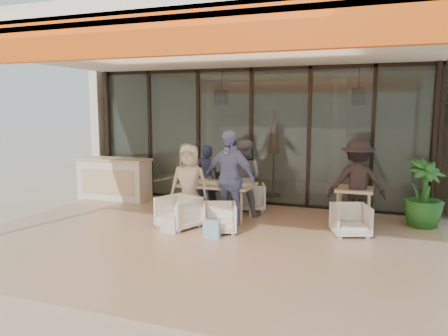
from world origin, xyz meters
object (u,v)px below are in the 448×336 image
object	(u,v)px
diner_cream	(189,184)
side_table	(354,194)
diner_grey	(243,178)
potted_palm	(424,194)
host_counter	(114,178)
chair_near_right	(220,217)
side_chair	(351,219)
diner_periwinkle	(229,179)
chair_far_left	(215,194)
dining_table	(217,186)
chair_far_right	(250,196)
standing_woman	(357,183)
diner_navy	(207,179)
chair_near_left	(178,211)

from	to	relation	value
diner_cream	side_table	world-z (taller)	diner_cream
diner_grey	potted_palm	bearing A→B (deg)	179.52
host_counter	potted_palm	distance (m)	7.04
chair_near_right	side_chair	size ratio (longest dim) A/B	0.97
diner_cream	diner_periwinkle	size ratio (longest dim) A/B	0.84
chair_near_right	diner_cream	world-z (taller)	diner_cream
chair_far_left	chair_near_right	world-z (taller)	chair_far_left
dining_table	chair_far_right	size ratio (longest dim) A/B	2.24
diner_periwinkle	standing_woman	world-z (taller)	diner_periwinkle
side_table	side_chair	xyz separation A→B (m)	(-0.00, -0.75, -0.32)
side_chair	diner_navy	bearing A→B (deg)	145.99
diner_periwinkle	side_table	distance (m)	2.45
chair_far_left	diner_periwinkle	bearing A→B (deg)	113.34
diner_periwinkle	side_chair	size ratio (longest dim) A/B	2.92
chair_far_left	diner_cream	world-z (taller)	diner_cream
chair_far_left	chair_far_right	world-z (taller)	chair_far_right
standing_woman	chair_near_right	bearing A→B (deg)	19.83
chair_near_right	diner_navy	bearing A→B (deg)	99.50
host_counter	diner_cream	bearing A→B (deg)	-26.41
diner_periwinkle	side_chair	world-z (taller)	diner_periwinkle
host_counter	chair_near_left	world-z (taller)	host_counter
diner_navy	diner_grey	bearing A→B (deg)	167.04
chair_far_left	chair_far_right	bearing A→B (deg)	172.38
standing_woman	potted_palm	bearing A→B (deg)	-175.13
dining_table	side_table	xyz separation A→B (m)	(2.69, 0.44, -0.05)
potted_palm	diner_grey	bearing A→B (deg)	-174.85
diner_grey	diner_cream	size ratio (longest dim) A/B	1.04
potted_palm	side_table	bearing A→B (deg)	-165.58
diner_navy	potted_palm	xyz separation A→B (m)	(4.35, 0.32, -0.08)
side_chair	chair_far_left	bearing A→B (deg)	137.65
chair_far_right	diner_periwinkle	size ratio (longest dim) A/B	0.36
chair_near_left	diner_navy	world-z (taller)	diner_navy
chair_near_right	diner_grey	size ratio (longest dim) A/B	0.38
chair_near_left	chair_far_left	bearing A→B (deg)	111.21
standing_woman	potted_palm	xyz separation A→B (m)	(1.20, 0.34, -0.19)
host_counter	chair_far_left	size ratio (longest dim) A/B	2.86
dining_table	chair_far_right	world-z (taller)	dining_table
chair_far_left	chair_near_left	bearing A→B (deg)	82.38
chair_far_left	potted_palm	xyz separation A→B (m)	(4.35, -0.18, 0.34)
diner_cream	side_table	xyz separation A→B (m)	(3.10, 0.90, -0.15)
diner_periwinkle	side_table	world-z (taller)	diner_periwinkle
side_chair	chair_near_left	bearing A→B (deg)	171.40
diner_navy	host_counter	bearing A→B (deg)	-22.10
dining_table	side_chair	xyz separation A→B (m)	(2.69, -0.31, -0.37)
chair_far_left	diner_periwinkle	distance (m)	1.74
host_counter	diner_periwinkle	distance (m)	3.79
chair_far_right	side_chair	xyz separation A→B (m)	(2.26, -1.25, -0.01)
side_chair	diner_grey	bearing A→B (deg)	141.22
chair_far_right	diner_grey	distance (m)	0.69
host_counter	chair_far_left	distance (m)	2.69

